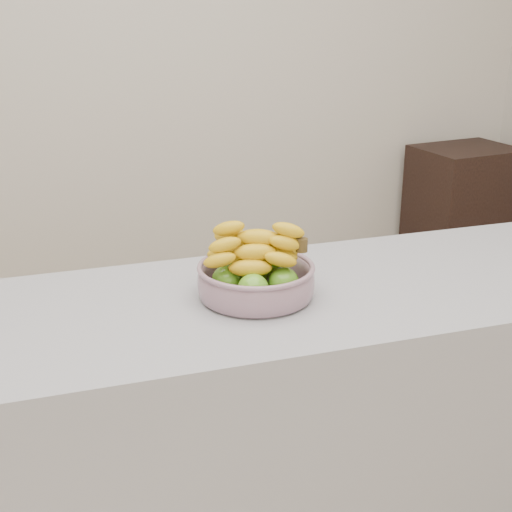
{
  "coord_description": "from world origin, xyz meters",
  "views": [
    {
      "loc": [
        -0.41,
        -1.19,
        1.56
      ],
      "look_at": [
        0.06,
        0.24,
        1.0
      ],
      "focal_mm": 50.0,
      "sensor_mm": 36.0,
      "label": 1
    }
  ],
  "objects": [
    {
      "name": "cabinet",
      "position": [
        1.65,
        1.78,
        0.42
      ],
      "size": [
        0.51,
        0.43,
        0.85
      ],
      "primitive_type": "cube",
      "rotation": [
        0.0,
        0.0,
        0.12
      ],
      "color": "black",
      "rests_on": "ground"
    },
    {
      "name": "counter",
      "position": [
        0.0,
        0.24,
        0.45
      ],
      "size": [
        2.0,
        0.6,
        0.9
      ],
      "primitive_type": "cube",
      "color": "#A2A3AB",
      "rests_on": "ground"
    },
    {
      "name": "fruit_bowl",
      "position": [
        0.06,
        0.24,
        0.95
      ],
      "size": [
        0.27,
        0.27,
        0.16
      ],
      "rotation": [
        0.0,
        0.0,
        -0.41
      ],
      "color": "#949CB2",
      "rests_on": "counter"
    }
  ]
}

